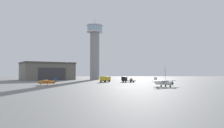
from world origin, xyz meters
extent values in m
plane|color=slate|center=(0.00, 0.00, 0.00)|extent=(400.00, 400.00, 0.00)
cylinder|color=gray|center=(-16.01, 73.86, 15.61)|extent=(6.10, 6.10, 31.23)
cylinder|color=silver|center=(-16.01, 73.86, 31.53)|extent=(10.68, 10.68, 0.60)
cylinder|color=#99B7C6|center=(-16.01, 73.86, 33.68)|extent=(9.82, 9.82, 3.71)
cylinder|color=silver|center=(-16.01, 73.86, 35.79)|extent=(10.68, 10.68, 0.50)
cylinder|color=#38383D|center=(-16.01, 73.86, 38.04)|extent=(0.16, 0.16, 4.00)
cube|color=#6B665B|center=(-45.99, 69.17, 5.00)|extent=(37.12, 34.84, 10.01)
cube|color=#4A4740|center=(-45.99, 69.17, 10.51)|extent=(37.95, 35.67, 1.00)
cube|color=#38383A|center=(-39.90, 60.02, 3.75)|extent=(13.85, 9.28, 7.51)
cylinder|color=white|center=(13.49, 3.65, 1.25)|extent=(5.04, 5.71, 1.27)
cone|color=#38383D|center=(15.67, 1.01, 1.25)|extent=(1.27, 1.27, 0.89)
cube|color=#38383D|center=(15.67, 1.01, 1.25)|extent=(0.12, 0.11, 1.94)
cube|color=white|center=(13.68, 3.42, 1.98)|extent=(8.84, 7.69, 0.20)
cylinder|color=#B7BABF|center=(12.42, 2.38, 1.56)|extent=(0.83, 0.70, 1.38)
cylinder|color=#B7BABF|center=(14.94, 4.46, 1.56)|extent=(0.83, 0.70, 1.38)
cube|color=#99B7C6|center=(14.27, 2.71, 1.59)|extent=(1.50, 1.51, 0.71)
cone|color=white|center=(11.30, 6.30, 1.35)|extent=(1.64, 1.71, 0.95)
cube|color=#B7BABF|center=(11.30, 6.30, 2.16)|extent=(0.81, 0.94, 1.74)
cube|color=white|center=(11.30, 6.30, 1.50)|extent=(2.95, 2.66, 0.10)
cylinder|color=black|center=(15.05, 1.77, 0.31)|extent=(0.58, 0.52, 0.61)
cylinder|color=black|center=(12.49, 3.09, 0.31)|extent=(0.58, 0.52, 0.61)
cylinder|color=black|center=(14.22, 4.53, 0.31)|extent=(0.58, 0.52, 0.61)
cylinder|color=orange|center=(-27.28, 11.79, 1.08)|extent=(5.61, 2.72, 1.10)
cone|color=#38383D|center=(-30.13, 10.89, 1.08)|extent=(0.99, 0.98, 0.77)
cube|color=#38383D|center=(-30.13, 10.89, 1.08)|extent=(0.08, 0.10, 1.69)
cube|color=orange|center=(-27.54, 11.71, 1.72)|extent=(3.95, 8.86, 0.18)
cylinder|color=#2847A8|center=(-27.97, 13.06, 1.36)|extent=(0.33, 0.85, 1.20)
cylinder|color=#2847A8|center=(-27.11, 10.36, 1.36)|extent=(0.33, 0.85, 1.20)
cube|color=#99B7C6|center=(-28.30, 11.47, 1.39)|extent=(1.20, 1.13, 0.62)
cone|color=orange|center=(-24.44, 12.69, 1.17)|extent=(1.43, 1.16, 0.83)
cube|color=#2847A8|center=(-24.44, 12.69, 1.88)|extent=(0.96, 0.40, 1.51)
cube|color=orange|center=(-24.44, 12.69, 1.30)|extent=(1.57, 2.78, 0.09)
cylinder|color=black|center=(-29.31, 11.15, 0.27)|extent=(0.30, 0.55, 0.53)
cylinder|color=black|center=(-27.41, 12.78, 0.27)|extent=(0.30, 0.55, 0.53)
cylinder|color=black|center=(-26.82, 10.91, 0.27)|extent=(0.30, 0.55, 0.53)
cube|color=#38383D|center=(4.00, 36.49, 0.62)|extent=(6.52, 5.92, 0.24)
cube|color=black|center=(2.08, 38.12, 1.67)|extent=(2.98, 3.02, 1.86)
cube|color=#99B7C6|center=(1.38, 38.71, 2.04)|extent=(1.32, 1.54, 0.93)
cube|color=brown|center=(4.86, 35.76, 0.82)|extent=(5.10, 4.81, 0.16)
cube|color=#997547|center=(5.23, 35.46, 1.35)|extent=(1.39, 1.39, 0.90)
cylinder|color=black|center=(1.47, 37.28, 0.50)|extent=(0.86, 0.94, 1.00)
cylinder|color=black|center=(2.80, 38.86, 0.50)|extent=(0.86, 0.94, 1.00)
cylinder|color=black|center=(4.94, 34.35, 0.50)|extent=(0.86, 0.94, 1.00)
cylinder|color=black|center=(6.27, 35.93, 0.50)|extent=(0.86, 0.94, 1.00)
cube|color=#38383D|center=(-7.19, 37.77, 0.62)|extent=(4.72, 7.04, 0.24)
cube|color=gold|center=(-8.27, 35.54, 1.76)|extent=(3.00, 2.78, 2.03)
cube|color=#99B7C6|center=(-8.66, 34.72, 2.16)|extent=(1.88, 0.96, 1.02)
cube|color=gold|center=(-6.71, 38.78, 1.67)|extent=(4.19, 5.24, 1.86)
cylinder|color=black|center=(-7.26, 35.13, 0.50)|extent=(1.02, 0.68, 1.00)
cylinder|color=black|center=(-9.21, 36.07, 0.50)|extent=(1.02, 0.68, 1.00)
cylinder|color=black|center=(-5.32, 39.16, 0.50)|extent=(1.02, 0.68, 1.00)
cylinder|color=black|center=(-7.27, 40.10, 0.50)|extent=(1.02, 0.68, 1.00)
cylinder|color=#38383D|center=(24.96, 51.14, 3.72)|extent=(0.18, 0.18, 7.43)
sphere|color=#F9E5B2|center=(24.96, 51.14, 7.65)|extent=(0.44, 0.44, 0.44)
cylinder|color=#38383D|center=(-28.64, 48.52, 4.87)|extent=(0.18, 0.18, 9.73)
sphere|color=#F9E5B2|center=(-28.64, 48.52, 9.95)|extent=(0.44, 0.44, 0.44)
camera|label=1|loc=(-2.11, -65.61, 4.56)|focal=34.09mm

